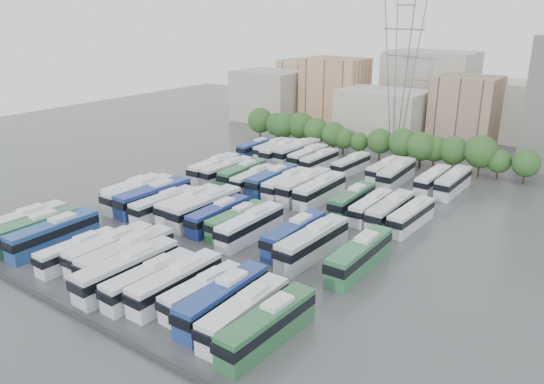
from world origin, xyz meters
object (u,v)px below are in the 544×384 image
Objects in this scene: bus_r0_s0 at (22,224)px; bus_r0_s7 at (127,270)px; bus_r3_s9 at (385,169)px; bus_r1_s4 at (189,204)px; bus_r3_s0 at (257,148)px; bus_r0_s5 at (110,249)px; bus_r3_s12 at (433,180)px; bus_r3_s5 at (319,160)px; bus_r1_s8 at (250,226)px; bus_r0_s9 at (176,282)px; bus_r1_s1 at (139,193)px; bus_r3_s10 at (396,173)px; bus_r2_s4 at (253,179)px; bus_r3_s4 at (308,156)px; bus_r2_s10 at (352,200)px; bus_r3_s2 at (281,151)px; bus_r2_s11 at (371,207)px; bus_r0_s10 at (203,291)px; bus_r2_s6 at (287,184)px; bus_r1_s7 at (237,220)px; bus_r2_s1 at (214,168)px; bus_r1_s10 at (295,234)px; bus_r1_s11 at (313,242)px; bus_r2_s5 at (272,180)px; bus_r2_s8 at (320,190)px; bus_r1_s2 at (154,197)px; bus_r2_s7 at (304,185)px; bus_r2_s3 at (243,173)px; bus_r0_s2 at (54,234)px; bus_r3_s7 at (351,164)px; bus_r1_s13 at (360,255)px; bus_r1_s6 at (219,215)px; bus_r3_s13 at (453,182)px; bus_r2_s13 at (411,216)px; bus_r0_s12 at (245,313)px; bus_r0_s1 at (34,230)px; bus_r0_s8 at (150,280)px; bus_r0_s6 at (127,255)px; bus_r3_s3 at (297,152)px; bus_r0_s13 at (268,325)px; electricity_pylon at (401,68)px; bus_r1_s5 at (205,207)px; bus_r0_s4 at (78,251)px; bus_r3_s1 at (272,149)px; bus_r0_s11 at (223,299)px.

bus_r0_s7 is at bearing -0.16° from bus_r0_s0.
bus_r1_s4 is at bearing -113.65° from bus_r3_s9.
bus_r0_s5 is at bearing -71.29° from bus_r3_s0.
bus_r0_s5 is 1.06× the size of bus_r3_s12.
bus_r0_s5 is at bearing -88.62° from bus_r3_s5.
bus_r0_s9 is at bearing -79.96° from bus_r1_s8.
bus_r1_s1 is 9.98m from bus_r1_s4.
bus_r3_s5 is at bearing 177.14° from bus_r3_s10.
bus_r3_s4 is at bearing 87.32° from bus_r2_s4.
bus_r2_s10 is 31.65m from bus_r3_s2.
bus_r1_s1 is 1.18× the size of bus_r2_s11.
bus_r1_s1 reaches higher than bus_r0_s10.
bus_r1_s4 is 18.42m from bus_r2_s6.
bus_r2_s1 is at bearing 139.64° from bus_r1_s7.
bus_r2_s10 is at bearing 89.42° from bus_r1_s10.
bus_r3_s5 is (-16.49, 33.89, -0.21)m from bus_r1_s10.
bus_r1_s11 is at bearing -90.50° from bus_r2_s11.
bus_r2_s8 reaches higher than bus_r2_s5.
bus_r1_s2 is 1.13× the size of bus_r2_s10.
bus_r3_s5 is at bearing 113.62° from bus_r2_s7.
bus_r3_s9 is (20.02, 18.20, -0.10)m from bus_r2_s3.
bus_r0_s2 reaches higher than bus_r3_s12.
bus_r0_s10 is 53.29m from bus_r3_s12.
bus_r2_s7 reaches higher than bus_r3_s7.
bus_r0_s5 is at bearing -148.36° from bus_r1_s13.
bus_r3_s4 is at bearing 2.61° from bus_r3_s2.
bus_r1_s6 reaches higher than bus_r3_s4.
bus_r3_s13 is at bearing 0.79° from bus_r3_s4.
bus_r2_s13 is at bearing -6.14° from bus_r2_s10.
bus_r1_s10 is at bearing 108.01° from bus_r0_s12.
bus_r0_s1 is 23.29m from bus_r0_s8.
bus_r2_s13 is 0.98× the size of bus_r3_s4.
bus_r0_s6 reaches higher than bus_r1_s8.
bus_r2_s3 reaches higher than bus_r2_s4.
bus_r0_s8 is at bearing -70.43° from bus_r3_s3.
bus_r1_s1 reaches higher than bus_r0_s13.
electricity_pylon is 2.47× the size of bus_r1_s5.
bus_r3_s7 is (13.17, 17.52, -0.14)m from bus_r2_s3.
bus_r3_s10 is (13.09, 34.47, 0.15)m from bus_r1_s6.
bus_r0_s1 is 56.18m from bus_r3_s3.
electricity_pylon reaches higher than bus_r3_s3.
bus_r0_s12 is 51.19m from bus_r2_s1.
bus_r1_s2 is at bearing 71.36° from bus_r0_s0.
bus_r0_s4 is 0.88× the size of bus_r1_s10.
bus_r3_s10 reaches higher than bus_r3_s1.
bus_r1_s4 is 36.34m from bus_r3_s7.
bus_r0_s11 is 34.59m from bus_r2_s11.
bus_r3_s13 is (36.24, 0.87, -0.05)m from bus_r3_s2.
bus_r3_s5 is (-6.67, 54.17, -0.36)m from bus_r0_s7.
bus_r0_s9 is at bearing -63.74° from bus_r2_s3.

